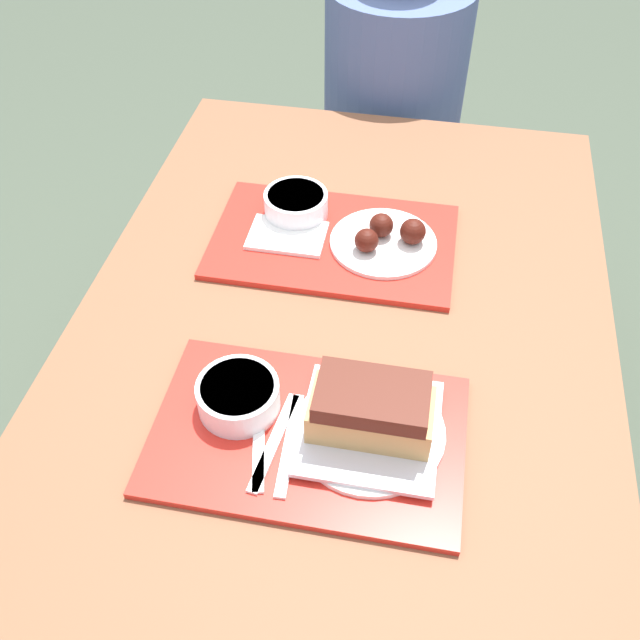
{
  "coord_description": "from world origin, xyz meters",
  "views": [
    {
      "loc": [
        0.11,
        -0.74,
        1.58
      ],
      "look_at": [
        -0.03,
        0.03,
        0.77
      ],
      "focal_mm": 40.0,
      "sensor_mm": 36.0,
      "label": 1
    }
  ],
  "objects": [
    {
      "name": "tray_near",
      "position": [
        -0.01,
        -0.17,
        0.74
      ],
      "size": [
        0.44,
        0.28,
        0.01
      ],
      "color": "red",
      "rests_on": "picnic_table"
    },
    {
      "name": "picnic_bench_far",
      "position": [
        0.0,
        0.95,
        0.4
      ],
      "size": [
        0.84,
        0.28,
        0.47
      ],
      "color": "brown",
      "rests_on": "ground_plane"
    },
    {
      "name": "person_seated_across",
      "position": [
        -0.01,
        0.95,
        0.75
      ],
      "size": [
        0.35,
        0.35,
        0.66
      ],
      "color": "#4C6093",
      "rests_on": "picnic_bench_far"
    },
    {
      "name": "brisket_sandwich_plate",
      "position": [
        0.07,
        -0.15,
        0.78
      ],
      "size": [
        0.21,
        0.21,
        0.1
      ],
      "color": "white",
      "rests_on": "tray_near"
    },
    {
      "name": "condiment_packet",
      "position": [
        0.01,
        -0.1,
        0.75
      ],
      "size": [
        0.04,
        0.03,
        0.01
      ],
      "color": "#3F3F47",
      "rests_on": "tray_near"
    },
    {
      "name": "bowl_coleslaw_near",
      "position": [
        -0.12,
        -0.14,
        0.77
      ],
      "size": [
        0.12,
        0.12,
        0.05
      ],
      "color": "silver",
      "rests_on": "tray_near"
    },
    {
      "name": "bowl_coleslaw_far",
      "position": [
        -0.13,
        0.32,
        0.77
      ],
      "size": [
        0.12,
        0.12,
        0.05
      ],
      "color": "silver",
      "rests_on": "tray_far"
    },
    {
      "name": "napkin_far",
      "position": [
        -0.13,
        0.25,
        0.75
      ],
      "size": [
        0.14,
        0.1,
        0.01
      ],
      "color": "white",
      "rests_on": "tray_far"
    },
    {
      "name": "plastic_spoon_near",
      "position": [
        -0.08,
        -0.19,
        0.75
      ],
      "size": [
        0.05,
        0.17,
        0.0
      ],
      "color": "white",
      "rests_on": "tray_near"
    },
    {
      "name": "tray_far",
      "position": [
        -0.05,
        0.26,
        0.74
      ],
      "size": [
        0.44,
        0.28,
        0.01
      ],
      "color": "red",
      "rests_on": "picnic_table"
    },
    {
      "name": "plastic_fork_near",
      "position": [
        -0.05,
        -0.19,
        0.75
      ],
      "size": [
        0.04,
        0.17,
        0.0
      ],
      "color": "white",
      "rests_on": "tray_near"
    },
    {
      "name": "picnic_table",
      "position": [
        0.0,
        0.0,
        0.64
      ],
      "size": [
        0.88,
        1.45,
        0.73
      ],
      "color": "brown",
      "rests_on": "ground_plane"
    },
    {
      "name": "wings_plate_far",
      "position": [
        0.05,
        0.26,
        0.76
      ],
      "size": [
        0.19,
        0.19,
        0.05
      ],
      "color": "white",
      "rests_on": "tray_far"
    },
    {
      "name": "ground_plane",
      "position": [
        0.0,
        0.0,
        0.0
      ],
      "size": [
        12.0,
        12.0,
        0.0
      ],
      "primitive_type": "plane",
      "color": "#424C3D"
    },
    {
      "name": "plastic_knife_near",
      "position": [
        -0.03,
        -0.19,
        0.75
      ],
      "size": [
        0.03,
        0.17,
        0.0
      ],
      "color": "white",
      "rests_on": "tray_near"
    }
  ]
}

